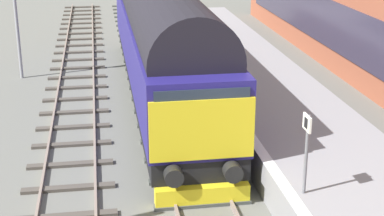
{
  "coord_description": "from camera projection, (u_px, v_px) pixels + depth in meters",
  "views": [
    {
      "loc": [
        -2.43,
        -14.71,
        7.36
      ],
      "look_at": [
        0.2,
        1.5,
        1.61
      ],
      "focal_mm": 55.52,
      "sensor_mm": 36.0,
      "label": 1
    }
  ],
  "objects": [
    {
      "name": "track_main",
      "position": [
        194.0,
        179.0,
        16.49
      ],
      "size": [
        2.5,
        60.0,
        0.15
      ],
      "color": "gray",
      "rests_on": "ground"
    },
    {
      "name": "station_platform",
      "position": [
        318.0,
        156.0,
        16.88
      ],
      "size": [
        4.0,
        44.0,
        1.01
      ],
      "color": "gray",
      "rests_on": "ground"
    },
    {
      "name": "signal_post_far",
      "position": [
        16.0,
        12.0,
        25.11
      ],
      "size": [
        0.44,
        0.22,
        4.72
      ],
      "color": "gray",
      "rests_on": "ground"
    },
    {
      "name": "track_adjacent_west",
      "position": [
        69.0,
        188.0,
        15.97
      ],
      "size": [
        2.5,
        60.0,
        0.15
      ],
      "color": "gray",
      "rests_on": "ground"
    },
    {
      "name": "diesel_locomotive",
      "position": [
        162.0,
        36.0,
        22.7
      ],
      "size": [
        2.74,
        18.11,
        4.68
      ],
      "color": "black",
      "rests_on": "ground"
    },
    {
      "name": "ground_plane",
      "position": [
        194.0,
        181.0,
        16.51
      ],
      "size": [
        140.0,
        140.0,
        0.0
      ],
      "primitive_type": "plane",
      "color": "#62625D",
      "rests_on": "ground"
    },
    {
      "name": "platform_number_sign",
      "position": [
        307.0,
        142.0,
        13.25
      ],
      "size": [
        0.1,
        0.44,
        1.9
      ],
      "color": "slate",
      "rests_on": "station_platform"
    }
  ]
}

